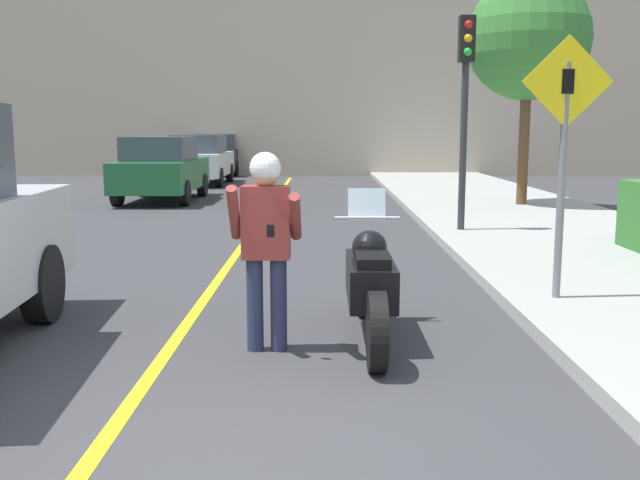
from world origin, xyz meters
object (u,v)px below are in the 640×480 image
at_px(parked_car_green, 162,168).
at_px(parked_car_black, 219,154).
at_px(traffic_light, 465,82).
at_px(parked_car_white, 200,159).
at_px(person_biker, 266,231).
at_px(crossing_sign, 564,143).
at_px(street_tree, 528,39).
at_px(motorcycle, 370,284).

xyz_separation_m(parked_car_green, parked_car_black, (-0.15, 11.26, 0.00)).
bearing_deg(traffic_light, parked_car_white, 118.71).
bearing_deg(parked_car_green, person_biker, -73.59).
bearing_deg(crossing_sign, traffic_light, 90.26).
distance_m(person_biker, parked_car_white, 18.97).
relative_size(street_tree, parked_car_white, 1.23).
xyz_separation_m(person_biker, parked_car_white, (-3.77, 18.59, -0.17)).
distance_m(traffic_light, parked_car_green, 9.37).
relative_size(traffic_light, parked_car_black, 0.86).
bearing_deg(parked_car_white, person_biker, -78.53).
bearing_deg(motorcycle, parked_car_black, 101.47).
bearing_deg(parked_car_green, parked_car_black, 90.77).
xyz_separation_m(motorcycle, parked_car_green, (-4.67, 12.49, 0.35)).
bearing_deg(traffic_light, crossing_sign, -89.74).
height_order(parked_car_white, parked_car_black, same).
distance_m(crossing_sign, parked_car_black, 23.73).
relative_size(crossing_sign, parked_car_black, 0.63).
relative_size(motorcycle, traffic_light, 0.64).
distance_m(motorcycle, street_tree, 11.73).
xyz_separation_m(crossing_sign, parked_car_green, (-6.67, 11.45, -0.87)).
distance_m(motorcycle, person_biker, 1.08).
distance_m(parked_car_green, parked_car_white, 5.76).
xyz_separation_m(traffic_light, street_tree, (2.22, 4.29, 1.24)).
distance_m(parked_car_green, parked_car_black, 11.27).
height_order(motorcycle, street_tree, street_tree).
relative_size(motorcycle, parked_car_white, 0.55).
bearing_deg(parked_car_white, traffic_light, -61.29).
xyz_separation_m(motorcycle, street_tree, (4.20, 10.42, 3.38)).
bearing_deg(parked_car_black, motorcycle, -78.53).
xyz_separation_m(parked_car_green, parked_car_white, (0.01, 5.76, 0.00)).
xyz_separation_m(traffic_light, parked_car_green, (-6.65, 6.36, -1.79)).
bearing_deg(parked_car_white, crossing_sign, -68.84).
bearing_deg(motorcycle, person_biker, -159.49).
height_order(traffic_light, parked_car_black, traffic_light).
relative_size(parked_car_green, parked_car_white, 1.00).
xyz_separation_m(motorcycle, parked_car_black, (-4.82, 23.76, 0.35)).
relative_size(traffic_light, parked_car_green, 0.86).
distance_m(street_tree, parked_car_green, 9.60).
bearing_deg(person_biker, parked_car_black, 99.27).
relative_size(crossing_sign, street_tree, 0.51).
bearing_deg(motorcycle, crossing_sign, 27.59).
distance_m(person_biker, street_tree, 12.24).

